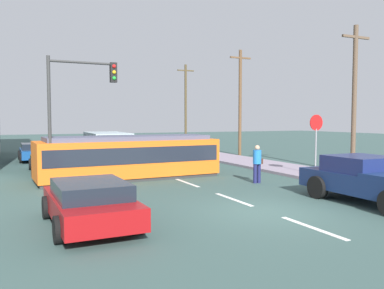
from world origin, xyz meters
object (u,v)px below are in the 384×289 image
pedestrian_crossing (257,162)px  traffic_light_mast (77,97)px  pickup_truck_parked (373,180)px  utility_pole_mid (240,101)px  stop_sign (316,132)px  utility_pole_far (186,104)px  parked_sedan_mid (50,160)px  parked_sedan_far (35,152)px  utility_pole_near (354,96)px  parked_sedan_near (90,202)px  streetcar_tram (129,156)px  city_bus (107,144)px

pedestrian_crossing → traffic_light_mast: size_ratio=0.31×
pickup_truck_parked → utility_pole_mid: bearing=72.6°
pickup_truck_parked → traffic_light_mast: (-8.29, 7.70, 2.93)m
stop_sign → utility_pole_mid: size_ratio=0.36×
pickup_truck_parked → utility_pole_far: bearing=78.7°
pedestrian_crossing → parked_sedan_mid: pedestrian_crossing is taller
traffic_light_mast → parked_sedan_far: bearing=95.2°
parked_sedan_far → utility_pole_near: size_ratio=0.56×
utility_pole_near → utility_pole_mid: bearing=89.8°
parked_sedan_near → utility_pole_far: utility_pole_far is taller
parked_sedan_mid → utility_pole_far: (14.58, 15.35, 3.75)m
streetcar_tram → utility_pole_near: size_ratio=1.12×
streetcar_tram → utility_pole_near: utility_pole_near is taller
pedestrian_crossing → pickup_truck_parked: pedestrian_crossing is taller
parked_sedan_mid → parked_sedan_far: same height
utility_pole_mid → utility_pole_near: bearing=-90.2°
utility_pole_mid → city_bus: bearing=171.0°
traffic_light_mast → utility_pole_mid: (13.66, 9.45, 0.51)m
parked_sedan_near → pickup_truck_parked: bearing=-7.1°
parked_sedan_mid → traffic_light_mast: 6.06m
city_bus → parked_sedan_near: bearing=-103.9°
parked_sedan_far → utility_pole_far: 17.77m
city_bus → utility_pole_mid: bearing=-9.0°
city_bus → stop_sign: bearing=-61.5°
pedestrian_crossing → parked_sedan_far: 16.47m
streetcar_tram → parked_sedan_far: 11.14m
parked_sedan_near → traffic_light_mast: traffic_light_mast is taller
city_bus → pickup_truck_parked: city_bus is taller
city_bus → utility_pole_near: 16.49m
pedestrian_crossing → parked_sedan_near: bearing=-152.7°
pickup_truck_parked → utility_pole_near: bearing=47.8°
traffic_light_mast → utility_pole_near: bearing=-7.5°
city_bus → parked_sedan_far: size_ratio=1.30×
stop_sign → parked_sedan_mid: bearing=147.6°
pickup_truck_parked → utility_pole_mid: utility_pole_mid is taller
parked_sedan_near → parked_sedan_far: 18.31m
pickup_truck_parked → parked_sedan_far: (-9.36, 19.42, -0.17)m
pickup_truck_parked → traffic_light_mast: bearing=137.1°
parked_sedan_mid → utility_pole_near: (14.29, -6.96, 3.35)m
traffic_light_mast → utility_pole_far: bearing=55.8°
stop_sign → utility_pole_near: 3.33m
parked_sedan_far → utility_pole_far: (14.99, 8.79, 3.75)m
pickup_truck_parked → utility_pole_near: (5.34, 5.89, 3.17)m
pickup_truck_parked → parked_sedan_near: 9.05m
traffic_light_mast → utility_pole_far: 24.79m
streetcar_tram → utility_pole_mid: 14.20m
pickup_truck_parked → parked_sedan_near: size_ratio=1.18×
stop_sign → utility_pole_mid: bearing=76.3°
pickup_truck_parked → stop_sign: (2.55, 5.55, 1.40)m
pickup_truck_parked → utility_pole_mid: 18.29m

